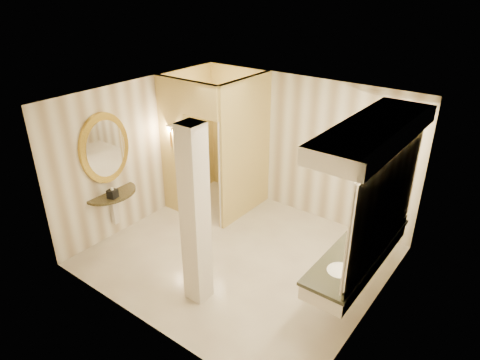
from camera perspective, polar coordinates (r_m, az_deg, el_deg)
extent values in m
plane|color=silver|center=(7.39, -0.11, -10.08)|extent=(4.50, 4.50, 0.00)
plane|color=white|center=(6.20, -0.14, 10.53)|extent=(4.50, 4.50, 0.00)
cube|color=white|center=(8.23, 8.34, 4.31)|extent=(4.50, 0.02, 2.70)
cube|color=white|center=(5.45, -13.08, -8.23)|extent=(4.50, 0.02, 2.70)
cube|color=white|center=(8.13, -12.89, 3.63)|extent=(0.02, 4.00, 2.70)
cube|color=white|center=(5.79, 18.04, -6.70)|extent=(0.02, 4.00, 2.70)
cube|color=#EED77C|center=(8.04, 0.72, 4.05)|extent=(0.10, 1.50, 2.70)
cube|color=#EED77C|center=(8.21, -8.78, 4.21)|extent=(0.65, 0.10, 2.70)
cube|color=#EED77C|center=(7.39, -5.30, 10.56)|extent=(0.80, 0.10, 0.60)
cube|color=silver|center=(7.98, -2.52, 1.52)|extent=(0.52, 0.67, 2.10)
cylinder|color=#C38D3E|center=(8.09, -9.22, 5.38)|extent=(0.03, 0.03, 0.30)
cone|color=silver|center=(8.02, -9.33, 6.71)|extent=(0.14, 0.14, 0.14)
cube|color=silver|center=(6.37, 15.39, -9.77)|extent=(0.60, 2.29, 0.24)
cube|color=black|center=(6.30, 15.52, -8.88)|extent=(0.64, 2.33, 0.05)
cube|color=black|center=(6.19, 18.00, -9.14)|extent=(0.03, 2.29, 0.10)
ellipsoid|color=white|center=(5.84, 13.07, -11.95)|extent=(0.40, 0.44, 0.15)
cylinder|color=#C38D3E|center=(5.70, 15.05, -11.57)|extent=(0.03, 0.03, 0.22)
ellipsoid|color=white|center=(6.81, 17.55, -6.52)|extent=(0.40, 0.44, 0.15)
cylinder|color=#C38D3E|center=(6.70, 19.29, -6.08)|extent=(0.03, 0.03, 0.22)
cube|color=white|center=(5.80, 19.00, -2.78)|extent=(0.03, 2.29, 1.40)
cube|color=silver|center=(5.53, 17.65, 6.14)|extent=(0.75, 2.49, 0.22)
cylinder|color=black|center=(7.87, -16.90, -1.65)|extent=(0.95, 0.95, 0.05)
cube|color=silver|center=(7.98, -16.45, -3.64)|extent=(0.10, 0.10, 0.60)
cylinder|color=gold|center=(7.52, -17.63, 4.06)|extent=(0.07, 0.95, 0.95)
cylinder|color=white|center=(7.49, -17.45, 3.99)|extent=(0.02, 0.76, 0.76)
cube|color=silver|center=(5.86, -6.00, -5.00)|extent=(0.31, 0.31, 2.70)
cube|color=black|center=(7.61, -16.63, -1.77)|extent=(0.17, 0.17, 0.15)
imported|color=white|center=(8.80, 0.24, -0.62)|extent=(0.69, 0.91, 0.82)
imported|color=beige|center=(6.56, 15.74, -6.49)|extent=(0.07, 0.07, 0.13)
imported|color=silver|center=(6.52, 16.42, -6.86)|extent=(0.10, 0.10, 0.11)
imported|color=#C6B28C|center=(6.27, 14.96, -7.56)|extent=(0.09, 0.09, 0.21)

